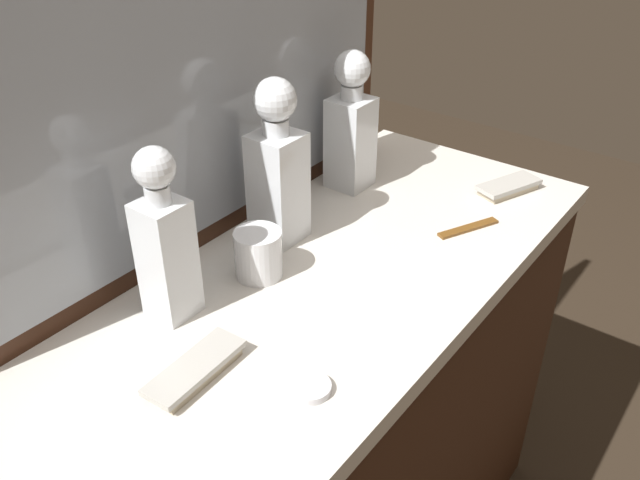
% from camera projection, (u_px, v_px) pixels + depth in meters
% --- Properties ---
extents(dresser, '(1.30, 0.55, 0.93)m').
position_uv_depth(dresser, '(320.00, 451.00, 1.47)').
color(dresser, '#381E11').
rests_on(dresser, ground_plane).
extents(dresser_mirror, '(1.06, 0.03, 0.71)m').
position_uv_depth(dresser_mirror, '(202.00, 59.00, 1.16)').
color(dresser_mirror, '#381E11').
rests_on(dresser_mirror, dresser).
extents(crystal_decanter_center, '(0.07, 0.07, 0.30)m').
position_uv_depth(crystal_decanter_center, '(166.00, 251.00, 1.07)').
color(crystal_decanter_center, white).
rests_on(crystal_decanter_center, dresser).
extents(crystal_decanter_left, '(0.09, 0.09, 0.32)m').
position_uv_depth(crystal_decanter_left, '(278.00, 177.00, 1.27)').
color(crystal_decanter_left, white).
rests_on(crystal_decanter_left, dresser).
extents(crystal_decanter_rear, '(0.09, 0.09, 0.31)m').
position_uv_depth(crystal_decanter_rear, '(351.00, 133.00, 1.46)').
color(crystal_decanter_rear, white).
rests_on(crystal_decanter_rear, dresser).
extents(crystal_tumbler_center, '(0.09, 0.09, 0.09)m').
position_uv_depth(crystal_tumbler_center, '(259.00, 256.00, 1.20)').
color(crystal_tumbler_center, white).
rests_on(crystal_tumbler_center, dresser).
extents(silver_brush_left, '(0.16, 0.11, 0.02)m').
position_uv_depth(silver_brush_left, '(508.00, 187.00, 1.49)').
color(silver_brush_left, '#B7A88C').
rests_on(silver_brush_left, dresser).
extents(silver_brush_center, '(0.17, 0.07, 0.02)m').
position_uv_depth(silver_brush_center, '(195.00, 370.00, 1.00)').
color(silver_brush_center, '#B7A88C').
rests_on(silver_brush_center, dresser).
extents(porcelain_dish, '(0.06, 0.06, 0.01)m').
position_uv_depth(porcelain_dish, '(310.00, 388.00, 0.97)').
color(porcelain_dish, silver).
rests_on(porcelain_dish, dresser).
extents(tortoiseshell_comb, '(0.14, 0.08, 0.01)m').
position_uv_depth(tortoiseshell_comb, '(468.00, 228.00, 1.36)').
color(tortoiseshell_comb, brown).
rests_on(tortoiseshell_comb, dresser).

